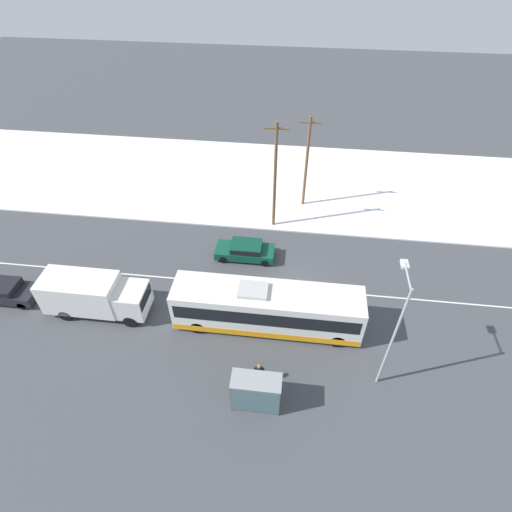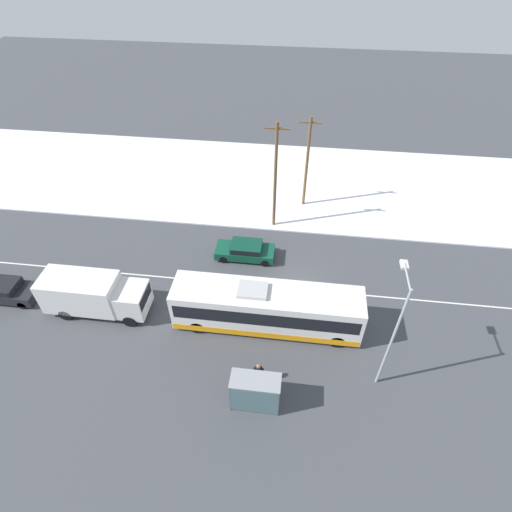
% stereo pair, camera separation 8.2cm
% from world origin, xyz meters
% --- Properties ---
extents(ground_plane, '(120.00, 120.00, 0.00)m').
position_xyz_m(ground_plane, '(0.00, 0.00, 0.00)').
color(ground_plane, '#424449').
extents(snow_lot, '(80.00, 15.01, 0.12)m').
position_xyz_m(snow_lot, '(0.00, 13.92, 0.06)').
color(snow_lot, white).
rests_on(snow_lot, ground_plane).
extents(lane_marking_center, '(60.00, 0.12, 0.00)m').
position_xyz_m(lane_marking_center, '(0.00, 0.00, 0.00)').
color(lane_marking_center, silver).
rests_on(lane_marking_center, ground_plane).
extents(city_bus, '(11.82, 2.57, 3.30)m').
position_xyz_m(city_bus, '(-1.89, -3.37, 1.61)').
color(city_bus, white).
rests_on(city_bus, ground_plane).
extents(box_truck, '(6.82, 2.30, 2.87)m').
position_xyz_m(box_truck, '(-13.26, -3.53, 1.60)').
color(box_truck, silver).
rests_on(box_truck, ground_plane).
extents(sedan_car, '(4.47, 1.80, 1.35)m').
position_xyz_m(sedan_car, '(-4.15, 2.90, 0.75)').
color(sedan_car, '#0F4733').
rests_on(sedan_car, ground_plane).
extents(parked_car_near_truck, '(4.63, 1.80, 1.43)m').
position_xyz_m(parked_car_near_truck, '(-20.08, -3.25, 0.78)').
color(parked_car_near_truck, black).
rests_on(parked_car_near_truck, ground_plane).
extents(pedestrian_at_stop, '(0.58, 0.26, 1.62)m').
position_xyz_m(pedestrian_at_stop, '(-1.91, -7.49, 0.99)').
color(pedestrian_at_stop, '#23232D').
rests_on(pedestrian_at_stop, ground_plane).
extents(bus_shelter, '(2.66, 1.20, 2.40)m').
position_xyz_m(bus_shelter, '(-1.92, -9.15, 1.67)').
color(bus_shelter, gray).
rests_on(bus_shelter, ground_plane).
extents(streetlamp, '(0.36, 2.21, 7.85)m').
position_xyz_m(streetlamp, '(4.86, -6.32, 4.87)').
color(streetlamp, '#9EA3A8').
rests_on(streetlamp, ground_plane).
extents(utility_pole_roadside, '(1.80, 0.24, 9.14)m').
position_xyz_m(utility_pole_roadside, '(-2.37, 7.14, 4.76)').
color(utility_pole_roadside, brown).
rests_on(utility_pole_roadside, ground_plane).
extents(utility_pole_snowlot, '(1.80, 0.24, 8.23)m').
position_xyz_m(utility_pole_snowlot, '(0.01, 10.47, 4.30)').
color(utility_pole_snowlot, brown).
rests_on(utility_pole_snowlot, ground_plane).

